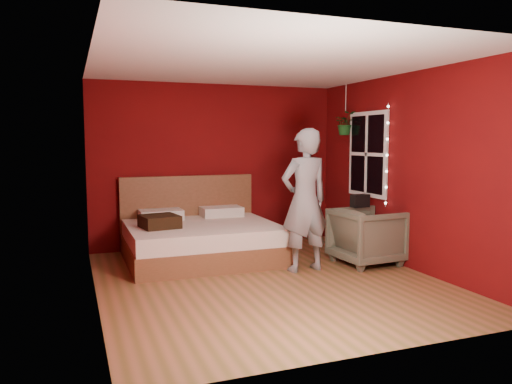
# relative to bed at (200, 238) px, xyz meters

# --- Properties ---
(floor) EXTENTS (4.50, 4.50, 0.00)m
(floor) POSITION_rel_bed_xyz_m (0.49, -1.41, -0.30)
(floor) COLOR #905939
(floor) RESTS_ON ground
(room_walls) EXTENTS (4.04, 4.54, 2.62)m
(room_walls) POSITION_rel_bed_xyz_m (0.49, -1.41, 1.38)
(room_walls) COLOR #600A0A
(room_walls) RESTS_ON ground
(window) EXTENTS (0.05, 0.97, 1.27)m
(window) POSITION_rel_bed_xyz_m (2.46, -0.51, 1.20)
(window) COLOR white
(window) RESTS_ON room_walls
(fairy_lights) EXTENTS (0.04, 0.04, 1.45)m
(fairy_lights) POSITION_rel_bed_xyz_m (2.43, -1.03, 1.20)
(fairy_lights) COLOR silver
(fairy_lights) RESTS_ON room_walls
(bed) EXTENTS (2.10, 1.78, 1.15)m
(bed) POSITION_rel_bed_xyz_m (0.00, 0.00, 0.00)
(bed) COLOR brown
(bed) RESTS_ON ground
(person) EXTENTS (0.72, 0.51, 1.86)m
(person) POSITION_rel_bed_xyz_m (1.12, -1.13, 0.63)
(person) COLOR slate
(person) RESTS_ON ground
(armchair) EXTENTS (0.91, 0.89, 0.78)m
(armchair) POSITION_rel_bed_xyz_m (2.09, -1.11, 0.09)
(armchair) COLOR #585845
(armchair) RESTS_ON ground
(handbag) EXTENTS (0.26, 0.14, 0.18)m
(handbag) POSITION_rel_bed_xyz_m (2.06, -0.96, 0.57)
(handbag) COLOR black
(handbag) RESTS_ON armchair
(throw_pillow) EXTENTS (0.55, 0.55, 0.17)m
(throw_pillow) POSITION_rel_bed_xyz_m (-0.61, -0.19, 0.31)
(throw_pillow) COLOR black
(throw_pillow) RESTS_ON bed
(hanging_plant) EXTENTS (0.42, 0.39, 0.81)m
(hanging_plant) POSITION_rel_bed_xyz_m (2.37, 0.01, 1.67)
(hanging_plant) COLOR silver
(hanging_plant) RESTS_ON room_walls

